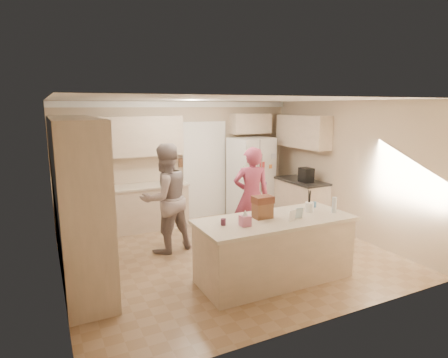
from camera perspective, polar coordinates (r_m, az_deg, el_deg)
name	(u,v)px	position (r m, az deg, el deg)	size (l,w,h in m)	color
floor	(228,255)	(6.53, 0.58, -11.54)	(5.20, 4.60, 0.02)	#937658
ceiling	(228,99)	(6.02, 0.63, 12.13)	(5.20, 4.60, 0.02)	white
wall_back	(180,162)	(8.24, -6.67, 2.65)	(5.20, 0.02, 2.60)	#C7B294
wall_front	(323,217)	(4.27, 14.80, -5.65)	(5.20, 0.02, 2.60)	#C7B294
wall_left	(54,197)	(5.51, -24.44, -2.53)	(0.02, 4.60, 2.60)	#C7B294
wall_right	(348,169)	(7.66, 18.31, 1.51)	(0.02, 4.60, 2.60)	#C7B294
crown_back	(180,104)	(8.10, -6.74, 11.23)	(5.20, 0.08, 0.12)	white
pantry_bank	(78,200)	(5.74, -21.33, -3.04)	(0.60, 2.60, 2.35)	beige
back_base_cab	(133,209)	(7.82, -13.74, -4.52)	(2.20, 0.60, 0.88)	beige
back_countertop	(132,187)	(7.70, -13.88, -1.23)	(2.24, 0.63, 0.04)	beige
back_upper_cab	(128,137)	(7.68, -14.45, 6.27)	(2.20, 0.35, 0.80)	beige
doorway_opening	(204,171)	(8.45, -3.05, 1.20)	(0.90, 0.06, 2.10)	black
doorway_casing	(205,171)	(8.42, -2.95, 1.16)	(1.02, 0.03, 2.22)	white
wall_frame_upper	(182,150)	(8.17, -6.48, 4.35)	(0.15, 0.02, 0.20)	brown
wall_frame_lower	(182,163)	(8.21, -6.44, 2.48)	(0.15, 0.02, 0.20)	brown
refrigerator	(251,177)	(8.56, 4.14, 0.29)	(0.90, 0.70, 1.80)	white
fridge_seam	(259,180)	(8.26, 5.38, -0.12)	(0.01, 0.02, 1.78)	gray
fridge_dispenser	(251,169)	(8.09, 4.12, 1.47)	(0.22, 0.03, 0.35)	black
fridge_handle_l	(258,173)	(8.19, 5.15, 0.86)	(0.02, 0.02, 0.85)	silver
fridge_handle_r	(262,173)	(8.24, 5.75, 0.91)	(0.02, 0.02, 0.85)	silver
over_fridge_cab	(250,124)	(8.69, 4.05, 8.43)	(0.95, 0.35, 0.45)	beige
right_base_cab	(301,202)	(8.37, 11.65, -3.39)	(0.60, 1.20, 0.88)	beige
right_countertop	(301,181)	(8.26, 11.72, -0.30)	(0.63, 1.24, 0.04)	#2D2B28
right_upper_cab	(303,132)	(8.36, 11.89, 7.09)	(0.35, 1.50, 0.70)	beige
coffee_maker	(306,175)	(8.05, 12.41, 0.60)	(0.22, 0.28, 0.30)	black
island_base	(274,250)	(5.57, 7.67, -10.73)	(2.20, 0.90, 0.88)	beige
island_top	(275,220)	(5.42, 7.79, -6.21)	(2.28, 0.96, 0.05)	beige
utensil_crock	(309,207)	(5.80, 12.89, -4.19)	(0.13, 0.13, 0.15)	white
tissue_box	(245,221)	(5.03, 3.22, -6.36)	(0.13, 0.13, 0.14)	#C3688D
tissue_plume	(245,213)	(5.00, 3.23, -5.16)	(0.08, 0.08, 0.08)	white
dollhouse_body	(263,210)	(5.38, 5.90, -4.79)	(0.26, 0.18, 0.22)	brown
dollhouse_roof	(263,200)	(5.34, 5.94, -3.14)	(0.28, 0.20, 0.10)	#592D1E
jam_jar	(223,222)	(5.05, -0.11, -6.56)	(0.07, 0.07, 0.09)	#59263F
greeting_card_a	(292,215)	(5.32, 10.38, -5.45)	(0.12, 0.01, 0.16)	white
greeting_card_b	(299,213)	(5.44, 11.34, -5.10)	(0.12, 0.01, 0.16)	silver
water_bottle	(334,205)	(5.84, 16.44, -3.82)	(0.07, 0.07, 0.24)	silver
shaker_salt	(311,205)	(6.04, 13.12, -3.89)	(0.05, 0.05, 0.09)	teal
shaker_pepper	(315,205)	(6.09, 13.63, -3.80)	(0.05, 0.05, 0.09)	teal
teen_boy	(165,198)	(6.49, -8.91, -2.93)	(0.92, 0.72, 1.89)	#9B9691
teen_girl	(251,196)	(6.78, 4.19, -2.63)	(0.65, 0.43, 1.79)	#9E3D52
fridge_magnets	(259,180)	(8.25, 5.41, -0.13)	(0.76, 0.02, 1.44)	tan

